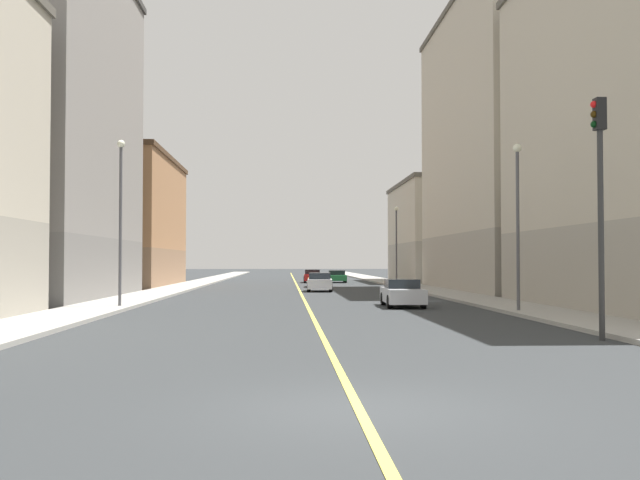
% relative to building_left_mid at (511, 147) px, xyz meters
% --- Properties ---
extents(ground_plane, '(400.00, 400.00, 0.00)m').
position_rel_building_left_mid_xyz_m(ground_plane, '(-15.69, -41.98, -10.73)').
color(ground_plane, '#2D3032').
rests_on(ground_plane, ground).
extents(sidewalk_left, '(3.07, 168.00, 0.15)m').
position_rel_building_left_mid_xyz_m(sidewalk_left, '(-6.07, 7.02, -10.65)').
color(sidewalk_left, '#9E9B93').
rests_on(sidewalk_left, ground).
extents(sidewalk_right, '(3.07, 168.00, 0.15)m').
position_rel_building_left_mid_xyz_m(sidewalk_right, '(-25.31, 7.02, -10.65)').
color(sidewalk_right, '#9E9B93').
rests_on(sidewalk_right, ground).
extents(lane_center_stripe, '(0.16, 154.00, 0.01)m').
position_rel_building_left_mid_xyz_m(lane_center_stripe, '(-15.69, 7.02, -10.72)').
color(lane_center_stripe, '#E5D14C').
rests_on(lane_center_stripe, ground).
extents(building_left_mid, '(9.37, 22.57, 21.43)m').
position_rel_building_left_mid_xyz_m(building_left_mid, '(0.00, 0.00, 0.00)').
color(building_left_mid, '#9D9688').
rests_on(building_left_mid, ground).
extents(building_left_far, '(9.37, 18.44, 10.61)m').
position_rel_building_left_mid_xyz_m(building_left_far, '(-0.00, 23.58, -5.41)').
color(building_left_far, '#9D9688').
rests_on(building_left_far, ground).
extents(building_right_midblock, '(9.37, 18.33, 20.20)m').
position_rel_building_left_mid_xyz_m(building_right_midblock, '(-31.38, -10.32, -0.62)').
color(building_right_midblock, slate).
rests_on(building_right_midblock, ground).
extents(building_right_distant, '(9.37, 19.22, 11.44)m').
position_rel_building_left_mid_xyz_m(building_right_distant, '(-31.38, 11.64, -5.00)').
color(building_right_distant, '#8F6B4F').
rests_on(building_right_distant, ground).
extents(traffic_light_left_near, '(0.40, 0.32, 6.76)m').
position_rel_building_left_mid_xyz_m(traffic_light_left_near, '(-8.02, -33.09, -6.41)').
color(traffic_light_left_near, '#2D2D2D').
rests_on(traffic_light_left_near, ground).
extents(street_lamp_left_near, '(0.36, 0.36, 7.00)m').
position_rel_building_left_mid_xyz_m(street_lamp_left_near, '(-7.00, -22.88, -6.32)').
color(street_lamp_left_near, '#4C4C51').
rests_on(street_lamp_left_near, ground).
extents(street_lamp_right_near, '(0.36, 0.36, 7.67)m').
position_rel_building_left_mid_xyz_m(street_lamp_right_near, '(-24.38, -19.07, -5.97)').
color(street_lamp_right_near, '#4C4C51').
rests_on(street_lamp_right_near, ground).
extents(street_lamp_left_far, '(0.36, 0.36, 6.86)m').
position_rel_building_left_mid_xyz_m(street_lamp_left_far, '(-7.00, 10.23, -6.40)').
color(street_lamp_left_far, '#4C4C51').
rests_on(street_lamp_left_far, ground).
extents(car_green, '(2.01, 4.54, 1.27)m').
position_rel_building_left_mid_xyz_m(car_green, '(-11.41, 22.12, -10.11)').
color(car_green, '#1E6B38').
rests_on(car_green, ground).
extents(car_red, '(1.82, 4.12, 1.36)m').
position_rel_building_left_mid_xyz_m(car_red, '(-13.97, 21.70, -10.06)').
color(car_red, red).
rests_on(car_red, ground).
extents(car_white, '(1.96, 4.10, 1.36)m').
position_rel_building_left_mid_xyz_m(car_white, '(-14.24, 0.03, -10.05)').
color(car_white, white).
rests_on(car_white, ground).
extents(car_orange, '(2.07, 4.38, 1.19)m').
position_rel_building_left_mid_xyz_m(car_orange, '(-13.88, 9.17, -10.13)').
color(car_orange, orange).
rests_on(car_orange, ground).
extents(car_silver, '(1.88, 4.44, 1.33)m').
position_rel_building_left_mid_xyz_m(car_silver, '(-11.10, -18.01, -10.08)').
color(car_silver, silver).
rests_on(car_silver, ground).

